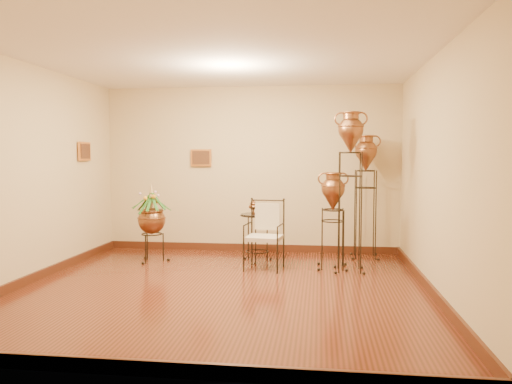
# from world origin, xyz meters

# --- Properties ---
(ground) EXTENTS (5.00, 5.00, 0.00)m
(ground) POSITION_xyz_m (0.00, 0.00, 0.00)
(ground) COLOR maroon
(ground) RESTS_ON ground
(room_shell) EXTENTS (5.02, 5.02, 2.81)m
(room_shell) POSITION_xyz_m (-0.01, 0.01, 1.73)
(room_shell) COLOR #D2B787
(room_shell) RESTS_ON ground
(amphora_tall) EXTENTS (0.57, 0.57, 2.26)m
(amphora_tall) POSITION_xyz_m (1.60, 1.14, 1.16)
(amphora_tall) COLOR black
(amphora_tall) RESTS_ON ground
(amphora_mid) EXTENTS (0.56, 0.56, 1.98)m
(amphora_mid) POSITION_xyz_m (1.90, 2.15, 1.00)
(amphora_mid) COLOR black
(amphora_mid) RESTS_ON ground
(amphora_short) EXTENTS (0.54, 0.54, 1.42)m
(amphora_short) POSITION_xyz_m (1.37, 1.31, 0.71)
(amphora_short) COLOR black
(amphora_short) RESTS_ON ground
(planter_urn) EXTENTS (0.71, 0.71, 1.24)m
(planter_urn) POSITION_xyz_m (-1.39, 1.44, 0.69)
(planter_urn) COLOR black
(planter_urn) RESTS_ON ground
(armchair) EXTENTS (0.62, 0.59, 0.99)m
(armchair) POSITION_xyz_m (0.39, 1.11, 0.50)
(armchair) COLOR black
(armchair) RESTS_ON ground
(side_table) EXTENTS (0.60, 0.60, 0.93)m
(side_table) POSITION_xyz_m (0.22, 1.66, 0.38)
(side_table) COLOR black
(side_table) RESTS_ON ground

